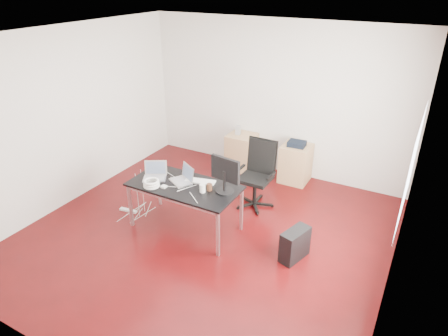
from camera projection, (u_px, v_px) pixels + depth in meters
The scene contains 18 objects.
room_shell at pixel (207, 147), 5.26m from camera, with size 5.00×5.00×5.00m.
desk at pixel (185, 188), 5.75m from camera, with size 1.60×0.80×0.73m.
office_chair at pixel (258, 171), 6.42m from camera, with size 0.48×0.50×1.08m.
filing_cabinet_left at pixel (242, 152), 7.72m from camera, with size 0.50×0.50×0.70m, color tan.
filing_cabinet_right at pixel (295, 163), 7.25m from camera, with size 0.50×0.50×0.70m, color tan.
pc_tower at pixel (295, 244), 5.31m from camera, with size 0.20×0.45×0.44m, color black.
wastebasket at pixel (255, 170), 7.49m from camera, with size 0.24×0.24×0.28m, color black.
power_strip at pixel (128, 210), 6.44m from camera, with size 0.30×0.06×0.04m, color white.
laptop_left at pixel (155, 174), 5.91m from camera, with size 0.41×0.38×0.23m.
laptop_right at pixel (183, 178), 5.80m from camera, with size 0.41×0.38×0.23m.
monitor at pixel (225, 173), 5.44m from camera, with size 0.45×0.26×0.51m.
keyboard at pixel (200, 181), 5.81m from camera, with size 0.44×0.14×0.02m, color white.
cup_white at pixel (202, 188), 5.52m from camera, with size 0.08×0.08×0.12m, color white.
cup_brown at pixel (209, 187), 5.57m from camera, with size 0.08×0.08×0.10m, color #4F2C1B.
cable_coil at pixel (151, 183), 5.66m from camera, with size 0.24×0.24×0.11m.
power_adapter at pixel (164, 187), 5.65m from camera, with size 0.07×0.07×0.03m, color white.
speaker at pixel (238, 130), 7.55m from camera, with size 0.09×0.08×0.18m, color #9E9E9E.
navy_garment at pixel (297, 144), 7.06m from camera, with size 0.30×0.24×0.09m, color black.
Camera 1 is at (2.56, -4.13, 3.48)m, focal length 32.00 mm.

